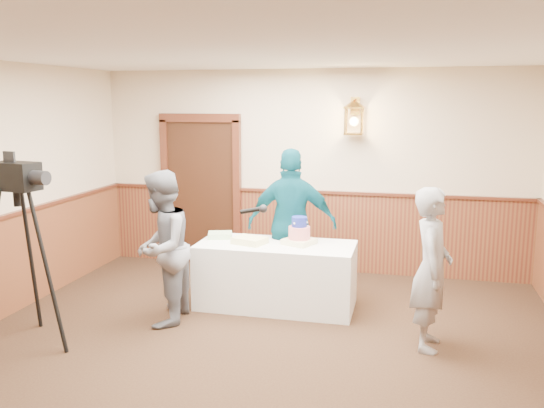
{
  "coord_description": "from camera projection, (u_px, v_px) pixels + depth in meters",
  "views": [
    {
      "loc": [
        1.33,
        -4.36,
        2.37
      ],
      "look_at": [
        -0.12,
        1.7,
        1.25
      ],
      "focal_mm": 38.0,
      "sensor_mm": 36.0,
      "label": 1
    }
  ],
  "objects": [
    {
      "name": "baker",
      "position": [
        432.0,
        269.0,
        5.49
      ],
      "size": [
        0.41,
        0.59,
        1.58
      ],
      "primitive_type": "imported",
      "rotation": [
        0.0,
        0.0,
        1.52
      ],
      "color": "gray",
      "rests_on": "ground"
    },
    {
      "name": "sheet_cake_yellow",
      "position": [
        250.0,
        240.0,
        6.62
      ],
      "size": [
        0.42,
        0.36,
        0.07
      ],
      "primitive_type": "cube",
      "rotation": [
        0.0,
        0.0,
        -0.3
      ],
      "color": "#F8FF98",
      "rests_on": "display_table"
    },
    {
      "name": "sheet_cake_green",
      "position": [
        220.0,
        235.0,
        6.89
      ],
      "size": [
        0.33,
        0.3,
        0.07
      ],
      "primitive_type": "cube",
      "rotation": [
        0.0,
        0.0,
        0.3
      ],
      "color": "#9CD294",
      "rests_on": "display_table"
    },
    {
      "name": "interviewer",
      "position": [
        161.0,
        248.0,
        6.1
      ],
      "size": [
        1.52,
        0.86,
        1.66
      ],
      "rotation": [
        0.0,
        0.0,
        -1.48
      ],
      "color": "slate",
      "rests_on": "ground"
    },
    {
      "name": "assistant_p",
      "position": [
        292.0,
        224.0,
        6.89
      ],
      "size": [
        1.12,
        0.58,
        1.82
      ],
      "primitive_type": "imported",
      "rotation": [
        0.0,
        0.0,
        3.27
      ],
      "color": "#0B4D5E",
      "rests_on": "ground"
    },
    {
      "name": "ground",
      "position": [
        239.0,
        383.0,
        4.9
      ],
      "size": [
        7.0,
        7.0,
        0.0
      ],
      "primitive_type": "plane",
      "color": "black",
      "rests_on": "ground"
    },
    {
      "name": "tv_camera_rig",
      "position": [
        22.0,
        265.0,
        5.53
      ],
      "size": [
        0.71,
        0.66,
        1.81
      ],
      "rotation": [
        0.0,
        0.0,
        -0.15
      ],
      "color": "black",
      "rests_on": "ground"
    },
    {
      "name": "display_table",
      "position": [
        276.0,
        275.0,
        6.68
      ],
      "size": [
        1.8,
        0.8,
        0.75
      ],
      "primitive_type": "cube",
      "color": "white",
      "rests_on": "ground"
    },
    {
      "name": "room_shell",
      "position": [
        247.0,
        198.0,
        5.08
      ],
      "size": [
        6.02,
        7.02,
        2.81
      ],
      "color": "beige",
      "rests_on": "ground"
    },
    {
      "name": "tiered_cake",
      "position": [
        299.0,
        233.0,
        6.58
      ],
      "size": [
        0.41,
        0.41,
        0.32
      ],
      "rotation": [
        0.0,
        0.0,
        -0.41
      ],
      "color": "#F6F1B8",
      "rests_on": "display_table"
    }
  ]
}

